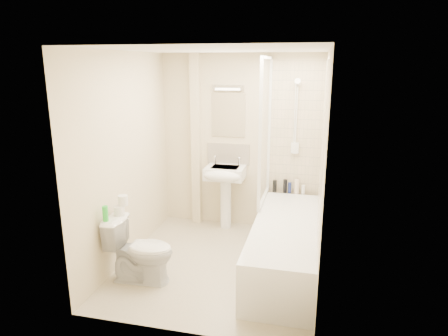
# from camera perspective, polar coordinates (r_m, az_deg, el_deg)

# --- Properties ---
(floor) EXTENTS (2.50, 2.50, 0.00)m
(floor) POSITION_cam_1_polar(r_m,az_deg,el_deg) (4.78, -0.75, -13.55)
(floor) COLOR beige
(floor) RESTS_ON ground
(wall_back) EXTENTS (2.20, 0.02, 2.40)m
(wall_back) POSITION_cam_1_polar(r_m,az_deg,el_deg) (5.53, 2.34, 3.64)
(wall_back) COLOR beige
(wall_back) RESTS_ON ground
(wall_left) EXTENTS (0.02, 2.50, 2.40)m
(wall_left) POSITION_cam_1_polar(r_m,az_deg,el_deg) (4.72, -13.87, 1.27)
(wall_left) COLOR beige
(wall_left) RESTS_ON ground
(wall_right) EXTENTS (0.02, 2.50, 2.40)m
(wall_right) POSITION_cam_1_polar(r_m,az_deg,el_deg) (4.22, 13.85, -0.33)
(wall_right) COLOR beige
(wall_right) RESTS_ON ground
(ceiling) EXTENTS (2.20, 2.50, 0.02)m
(ceiling) POSITION_cam_1_polar(r_m,az_deg,el_deg) (4.21, -0.86, 16.57)
(ceiling) COLOR white
(ceiling) RESTS_ON wall_back
(tile_back) EXTENTS (0.70, 0.01, 1.75)m
(tile_back) POSITION_cam_1_polar(r_m,az_deg,el_deg) (5.39, 10.23, 5.55)
(tile_back) COLOR beige
(tile_back) RESTS_ON wall_back
(tile_right) EXTENTS (0.01, 2.10, 1.75)m
(tile_right) POSITION_cam_1_polar(r_m,az_deg,el_deg) (4.24, 13.87, 2.89)
(tile_right) COLOR beige
(tile_right) RESTS_ON wall_right
(pipe_boxing) EXTENTS (0.12, 0.12, 2.40)m
(pipe_boxing) POSITION_cam_1_polar(r_m,az_deg,el_deg) (5.62, -4.00, 3.80)
(pipe_boxing) COLOR beige
(pipe_boxing) RESTS_ON ground
(splashback) EXTENTS (0.60, 0.02, 0.30)m
(splashback) POSITION_cam_1_polar(r_m,az_deg,el_deg) (5.59, 0.63, 1.99)
(splashback) COLOR beige
(splashback) RESTS_ON wall_back
(mirror) EXTENTS (0.46, 0.01, 0.60)m
(mirror) POSITION_cam_1_polar(r_m,az_deg,el_deg) (5.49, 0.64, 7.59)
(mirror) COLOR white
(mirror) RESTS_ON wall_back
(strip_light) EXTENTS (0.42, 0.07, 0.07)m
(strip_light) POSITION_cam_1_polar(r_m,az_deg,el_deg) (5.44, 0.59, 11.43)
(strip_light) COLOR silver
(strip_light) RESTS_ON wall_back
(bathtub) EXTENTS (0.70, 2.10, 0.55)m
(bathtub) POSITION_cam_1_polar(r_m,az_deg,el_deg) (4.62, 8.72, -10.80)
(bathtub) COLOR white
(bathtub) RESTS_ON ground
(shower_screen) EXTENTS (0.04, 0.92, 1.80)m
(shower_screen) POSITION_cam_1_polar(r_m,az_deg,el_deg) (4.99, 5.91, 5.26)
(shower_screen) COLOR white
(shower_screen) RESTS_ON bathtub
(shower_fixture) EXTENTS (0.10, 0.16, 0.99)m
(shower_fixture) POSITION_cam_1_polar(r_m,az_deg,el_deg) (5.33, 10.24, 6.76)
(shower_fixture) COLOR white
(shower_fixture) RESTS_ON wall_back
(pedestal_sink) EXTENTS (0.53, 0.49, 1.02)m
(pedestal_sink) POSITION_cam_1_polar(r_m,az_deg,el_deg) (5.46, 0.10, -1.74)
(pedestal_sink) COLOR white
(pedestal_sink) RESTS_ON ground
(bottle_black_a) EXTENTS (0.06, 0.06, 0.17)m
(bottle_black_a) POSITION_cam_1_polar(r_m,az_deg,el_deg) (5.51, 7.25, -2.58)
(bottle_black_a) COLOR black
(bottle_black_a) RESTS_ON bathtub
(bottle_black_b) EXTENTS (0.05, 0.05, 0.19)m
(bottle_black_b) POSITION_cam_1_polar(r_m,az_deg,el_deg) (5.50, 8.72, -2.58)
(bottle_black_b) COLOR black
(bottle_black_b) RESTS_ON bathtub
(bottle_blue) EXTENTS (0.04, 0.04, 0.15)m
(bottle_blue) POSITION_cam_1_polar(r_m,az_deg,el_deg) (5.50, 9.36, -2.81)
(bottle_blue) COLOR navy
(bottle_blue) RESTS_ON bathtub
(bottle_cream) EXTENTS (0.06, 0.06, 0.19)m
(bottle_cream) POSITION_cam_1_polar(r_m,az_deg,el_deg) (5.49, 10.35, -2.64)
(bottle_cream) COLOR beige
(bottle_cream) RESTS_ON bathtub
(bottle_white_b) EXTENTS (0.05, 0.05, 0.12)m
(bottle_white_b) POSITION_cam_1_polar(r_m,az_deg,el_deg) (5.50, 11.25, -3.05)
(bottle_white_b) COLOR white
(bottle_white_b) RESTS_ON bathtub
(toilet) EXTENTS (0.45, 0.73, 0.71)m
(toilet) POSITION_cam_1_polar(r_m,az_deg,el_deg) (4.40, -11.82, -11.37)
(toilet) COLOR white
(toilet) RESTS_ON ground
(toilet_roll_lower) EXTENTS (0.11, 0.11, 0.10)m
(toilet_roll_lower) POSITION_cam_1_polar(r_m,az_deg,el_deg) (4.39, -14.75, -5.89)
(toilet_roll_lower) COLOR white
(toilet_roll_lower) RESTS_ON toilet
(toilet_roll_upper) EXTENTS (0.10, 0.10, 0.11)m
(toilet_roll_upper) POSITION_cam_1_polar(r_m,az_deg,el_deg) (4.37, -14.24, -4.51)
(toilet_roll_upper) COLOR white
(toilet_roll_upper) RESTS_ON toilet_roll_lower
(green_bottle) EXTENTS (0.06, 0.06, 0.16)m
(green_bottle) POSITION_cam_1_polar(r_m,az_deg,el_deg) (4.25, -16.59, -6.27)
(green_bottle) COLOR green
(green_bottle) RESTS_ON toilet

